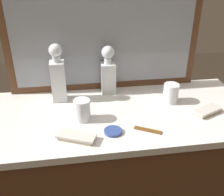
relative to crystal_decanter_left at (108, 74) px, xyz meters
The scene contains 10 objects.
dresser 0.56m from the crystal_decanter_left, 92.97° to the right, with size 1.40×0.59×0.83m.
dresser_mirror 0.23m from the crystal_decanter_left, 101.35° to the left, with size 1.03×0.03×0.65m.
crystal_decanter_left is the anchor object (origin of this frame).
crystal_decanter_front 0.27m from the crystal_decanter_left, 169.13° to the right, with size 0.07×0.07×0.30m.
crystal_tumbler_front 0.35m from the crystal_decanter_left, 27.63° to the right, with size 0.08×0.08×0.10m.
crystal_tumbler_center 0.31m from the crystal_decanter_left, 120.82° to the right, with size 0.08×0.08×0.10m.
silver_brush_right 0.46m from the crystal_decanter_left, 114.77° to the right, with size 0.17×0.12×0.02m.
silver_brush_rear 0.54m from the crystal_decanter_left, 33.64° to the right, with size 0.15×0.11×0.02m.
porcelain_dish 0.40m from the crystal_decanter_left, 94.67° to the right, with size 0.08×0.08×0.01m.
tortoiseshell_comb 0.42m from the crystal_decanter_left, 72.93° to the right, with size 0.12×0.08×0.01m.
Camera 1 is at (-0.16, -1.09, 1.51)m, focal length 42.84 mm.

